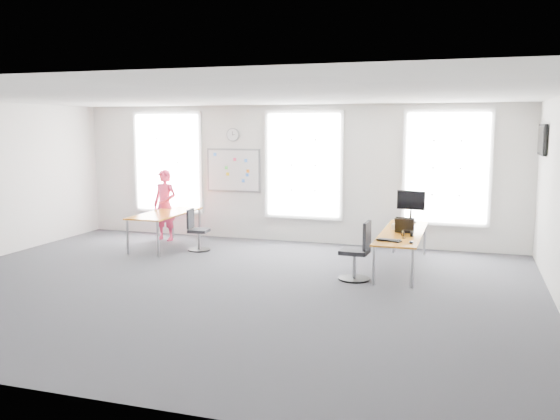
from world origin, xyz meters
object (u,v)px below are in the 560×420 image
(keyboard, at_px, (389,240))
(monitor, at_px, (411,203))
(desk_left, at_px, (165,215))
(chair_right, at_px, (358,254))
(desk_right, at_px, (402,234))
(chair_left, at_px, (197,232))
(headphones, at_px, (407,233))
(person, at_px, (165,205))

(keyboard, distance_m, monitor, 2.10)
(desk_left, height_order, chair_right, chair_right)
(desk_right, relative_size, chair_right, 2.75)
(desk_left, relative_size, keyboard, 4.96)
(chair_left, height_order, headphones, chair_left)
(chair_right, distance_m, headphones, 1.02)
(desk_left, bearing_deg, chair_left, -11.62)
(person, xyz_separation_m, headphones, (5.47, -1.51, -0.08))
(headphones, bearing_deg, person, 165.39)
(desk_left, bearing_deg, monitor, 7.75)
(desk_right, distance_m, chair_left, 4.22)
(headphones, bearing_deg, desk_left, 171.17)
(chair_left, relative_size, monitor, 1.37)
(chair_right, xyz_separation_m, chair_left, (-3.60, 1.36, -0.06))
(desk_right, height_order, desk_left, desk_left)
(chair_right, relative_size, headphones, 5.20)
(chair_right, bearing_deg, desk_left, -106.10)
(chair_right, relative_size, keyboard, 2.46)
(headphones, bearing_deg, desk_right, 107.23)
(keyboard, xyz_separation_m, monitor, (0.15, 2.07, 0.37))
(desk_right, height_order, headphones, headphones)
(person, xyz_separation_m, monitor, (5.38, 0.04, 0.25))
(chair_right, distance_m, monitor, 2.38)
(chair_right, height_order, person, person)
(chair_left, relative_size, keyboard, 2.13)
(desk_left, distance_m, keyboard, 5.07)
(headphones, distance_m, monitor, 1.59)
(chair_left, xyz_separation_m, headphones, (4.32, -0.70, 0.34))
(keyboard, relative_size, monitor, 0.64)
(person, xyz_separation_m, keyboard, (5.24, -2.02, -0.12))
(desk_left, xyz_separation_m, keyboard, (4.88, -1.38, 0.01))
(person, relative_size, monitor, 2.53)
(headphones, bearing_deg, chair_right, -136.83)
(person, distance_m, keyboard, 5.61)
(monitor, bearing_deg, keyboard, -80.26)
(desk_right, distance_m, headphones, 0.43)
(desk_right, xyz_separation_m, keyboard, (-0.12, -0.92, 0.05))
(desk_left, bearing_deg, headphones, -9.64)
(person, height_order, keyboard, person)
(desk_left, distance_m, chair_right, 4.66)
(person, bearing_deg, chair_left, -26.71)
(chair_right, xyz_separation_m, keyboard, (0.49, 0.14, 0.24))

